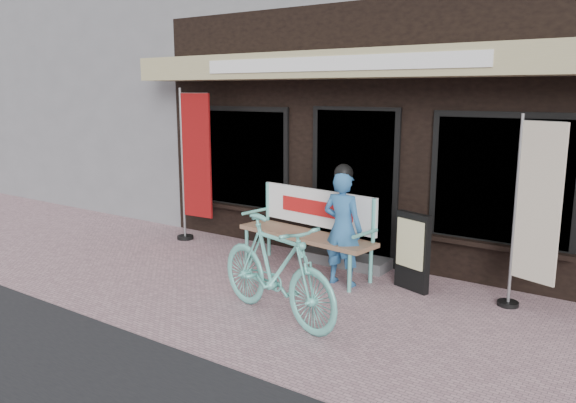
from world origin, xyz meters
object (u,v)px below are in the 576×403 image
Objects in this scene: nobori_red at (194,164)px; menu_stand at (412,251)px; bicycle at (276,269)px; nobori_cream at (534,213)px; bench at (311,224)px; person at (343,226)px.

nobori_red is 2.54× the size of menu_stand.
bicycle is 2.83m from nobori_cream.
nobori_red is at bearing -177.64° from bench.
bicycle is (-0.04, -1.37, -0.20)m from person.
bicycle reaches higher than bench.
nobori_cream is at bearing -36.43° from bicycle.
bench is 0.85× the size of nobori_red.
nobori_cream reaches higher than person.
bicycle is 0.85× the size of nobori_cream.
person is (0.64, -0.26, 0.11)m from bench.
nobori_red is (-2.98, 0.48, 0.51)m from person.
person is 2.20m from nobori_cream.
person is at bearing -12.12° from nobori_red.
bicycle is at bearing -91.96° from person.
bench is at bearing 35.25° from bicycle.
nobori_cream is at bearing 9.31° from person.
nobori_red is (-2.94, 1.84, 0.72)m from bicycle.
person is 1.59× the size of menu_stand.
nobori_red is 5.11m from nobori_cream.
menu_stand is at bearing 9.68° from bench.
nobori_red reaches higher than bench.
bicycle is 1.90× the size of menu_stand.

